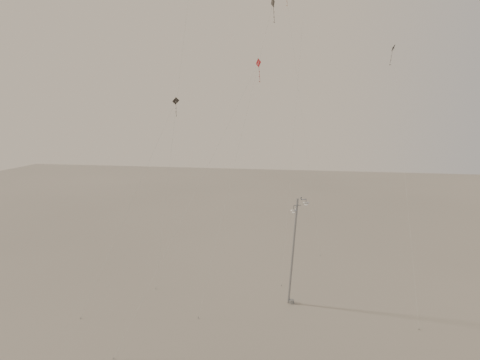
# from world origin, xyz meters

# --- Properties ---
(ground) EXTENTS (160.00, 160.00, 0.00)m
(ground) POSITION_xyz_m (0.00, 0.00, 0.00)
(ground) COLOR gray
(ground) RESTS_ON ground
(street_lamp) EXTENTS (1.57, 1.00, 9.31)m
(street_lamp) POSITION_xyz_m (1.82, 4.74, 4.96)
(street_lamp) COLOR #95999D
(street_lamp) RESTS_ON ground
(kite_1) EXTENTS (5.23, 6.77, 25.18)m
(kite_1) POSITION_xyz_m (-1.75, 5.93, 18.43)
(kite_1) COLOR black
(kite_1) RESTS_ON ground
(kite_3) EXTENTS (8.25, 13.32, 20.61)m
(kite_3) POSITION_xyz_m (-3.66, 5.30, 15.23)
(kite_3) COLOR maroon
(kite_3) RESTS_ON ground
(kite_4) EXTENTS (0.93, 12.32, 22.40)m
(kite_4) POSITION_xyz_m (10.74, 11.14, 16.34)
(kite_4) COLOR black
(kite_4) RESTS_ON ground
(kite_5) EXTENTS (4.95, 6.70, 30.55)m
(kite_5) POSITION_xyz_m (1.05, 20.71, 22.65)
(kite_5) COLOR #8E3B17
(kite_5) RESTS_ON ground
(kite_6) EXTENTS (5.80, 8.85, 17.37)m
(kite_6) POSITION_xyz_m (-10.54, 6.10, 12.80)
(kite_6) COLOR black
(kite_6) RESTS_ON ground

